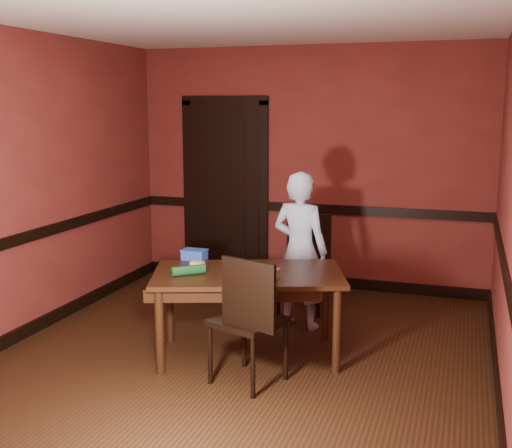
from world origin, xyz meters
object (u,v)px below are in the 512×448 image
Objects in this scene: person at (300,250)px; sauce_jar at (276,274)px; food_tub at (194,254)px; chair_far at (298,265)px; dining_table at (248,314)px; chair_near at (248,318)px; cheese_saucer at (197,265)px; sandwich_plate at (253,272)px.

person is 17.29× the size of sauce_jar.
chair_far is at bearing 56.66° from food_tub.
dining_table is at bearing -22.79° from food_tub.
chair_near reaches higher than cheese_saucer.
person reaches higher than sauce_jar.
chair_near is 1.34m from person.
dining_table is 0.76m from food_tub.
dining_table is at bearing 143.61° from sandwich_plate.
chair_near is 0.44m from sauce_jar.
food_tub is at bearing 47.29° from person.
dining_table is 1.26m from chair_far.
cheese_saucer is 0.27m from food_tub.
food_tub is (-0.75, 0.74, 0.26)m from chair_near.
cheese_saucer is at bearing -131.73° from chair_far.
person is (0.13, -0.41, 0.25)m from chair_far.
dining_table is at bearing 153.43° from sauce_jar.
chair_far is at bearing 65.73° from cheese_saucer.
sauce_jar is (0.21, -0.09, 0.02)m from sandwich_plate.
chair_near is 6.92× the size of cheese_saucer.
food_tub is (-0.65, 0.30, 0.03)m from sandwich_plate.
person reaches higher than chair_far.
dining_table is 5.63× the size of sandwich_plate.
dining_table is at bearing -51.37° from chair_near.
chair_far reaches higher than sandwich_plate.
person is at bearing 50.14° from cheese_saucer.
cheese_saucer is (-0.62, 0.51, 0.24)m from chair_near.
chair_far is 1.32m from sandwich_plate.
person is at bearing 79.89° from sandwich_plate.
dining_table is at bearing 86.93° from person.
person reaches higher than cheese_saucer.
person is 0.99m from food_tub.
chair_far is 4.49× the size of food_tub.
sandwich_plate is at bearing -108.89° from chair_far.
chair_near is at bearing -105.06° from chair_far.
dining_table is 1.58× the size of chair_far.
person is (0.22, 0.84, 0.37)m from dining_table.
chair_near reaches higher than sandwich_plate.
sandwich_plate reaches higher than cheese_saucer.
food_tub reaches higher than cheese_saucer.
dining_table is 1.54× the size of chair_near.
person is 5.39× the size of sandwich_plate.
person is (0.05, 1.32, 0.23)m from chair_near.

